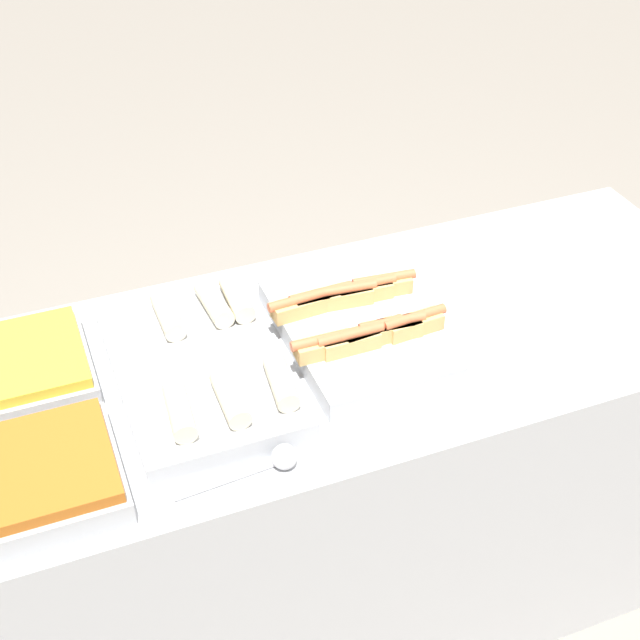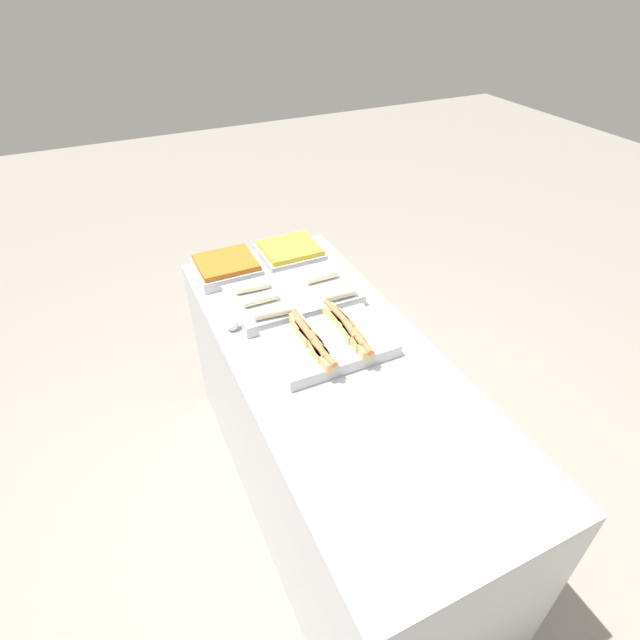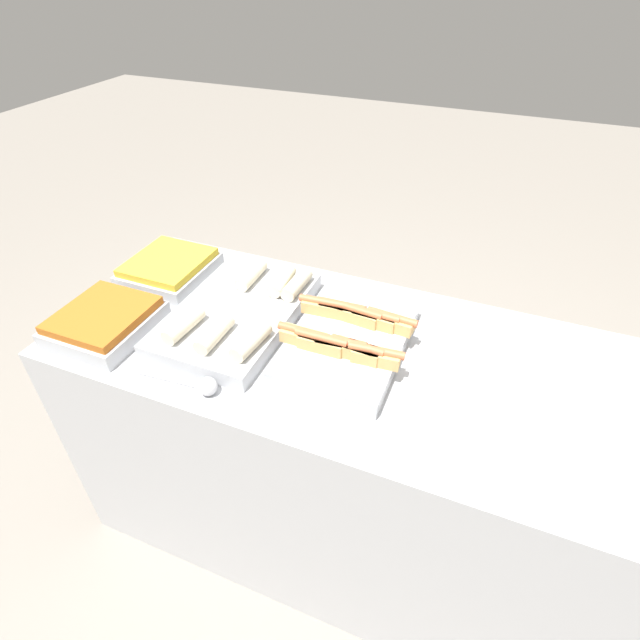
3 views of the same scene
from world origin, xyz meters
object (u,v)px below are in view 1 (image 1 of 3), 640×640
(tray_hotdogs, at_px, (356,326))
(serving_spoon_near, at_px, (276,460))
(tray_wraps, at_px, (202,366))
(tray_side_back, at_px, (27,368))
(tray_side_front, at_px, (49,475))

(tray_hotdogs, xyz_separation_m, serving_spoon_near, (-0.29, -0.29, -0.02))
(tray_wraps, xyz_separation_m, tray_side_back, (-0.34, 0.12, 0.00))
(tray_hotdogs, distance_m, tray_side_back, 0.69)
(tray_side_front, bearing_deg, tray_side_back, 90.00)
(serving_spoon_near, bearing_deg, tray_side_back, 133.41)
(tray_side_front, bearing_deg, tray_hotdogs, 15.57)
(tray_side_front, relative_size, tray_side_back, 1.00)
(tray_side_back, height_order, serving_spoon_near, tray_side_back)
(tray_side_back, distance_m, serving_spoon_near, 0.57)
(tray_wraps, distance_m, tray_side_back, 0.36)
(tray_wraps, distance_m, serving_spoon_near, 0.30)
(tray_wraps, height_order, serving_spoon_near, tray_wraps)
(tray_hotdogs, height_order, tray_side_back, tray_hotdogs)
(tray_side_front, distance_m, tray_side_back, 0.31)
(tray_hotdogs, distance_m, tray_wraps, 0.35)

